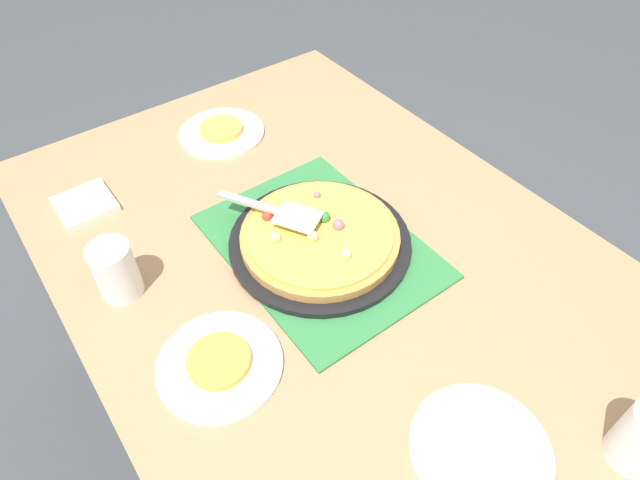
{
  "coord_description": "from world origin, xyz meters",
  "views": [
    {
      "loc": [
        -0.62,
        0.46,
        1.58
      ],
      "look_at": [
        0.0,
        0.0,
        0.77
      ],
      "focal_mm": 30.3,
      "sensor_mm": 36.0,
      "label": 1
    }
  ],
  "objects_px": {
    "served_slice_left": "(221,129)",
    "napkin_stack": "(85,204)",
    "plate_far_right": "(220,365)",
    "pizza_pan": "(320,242)",
    "plate_side": "(480,449)",
    "cup_near": "(116,271)",
    "pizza_server": "(277,211)",
    "pizza": "(320,236)",
    "served_slice_right": "(219,361)",
    "plate_near_left": "(222,133)"
  },
  "relations": [
    {
      "from": "pizza_pan",
      "to": "pizza_server",
      "type": "distance_m",
      "value": 0.11
    },
    {
      "from": "pizza",
      "to": "served_slice_left",
      "type": "bearing_deg",
      "value": -3.96
    },
    {
      "from": "pizza",
      "to": "plate_near_left",
      "type": "bearing_deg",
      "value": -3.96
    },
    {
      "from": "cup_near",
      "to": "served_slice_left",
      "type": "bearing_deg",
      "value": -50.3
    },
    {
      "from": "pizza",
      "to": "napkin_stack",
      "type": "relative_size",
      "value": 2.75
    },
    {
      "from": "plate_side",
      "to": "plate_near_left",
      "type": "bearing_deg",
      "value": -5.35
    },
    {
      "from": "pizza_pan",
      "to": "plate_side",
      "type": "xyz_separation_m",
      "value": [
        -0.5,
        0.06,
        -0.01
      ]
    },
    {
      "from": "pizza_pan",
      "to": "pizza",
      "type": "height_order",
      "value": "pizza"
    },
    {
      "from": "pizza_server",
      "to": "served_slice_right",
      "type": "bearing_deg",
      "value": 128.87
    },
    {
      "from": "plate_far_right",
      "to": "cup_near",
      "type": "bearing_deg",
      "value": 14.94
    },
    {
      "from": "plate_far_right",
      "to": "plate_side",
      "type": "xyz_separation_m",
      "value": [
        -0.37,
        -0.25,
        0.0
      ]
    },
    {
      "from": "pizza_pan",
      "to": "served_slice_right",
      "type": "xyz_separation_m",
      "value": [
        -0.13,
        0.31,
        0.01
      ]
    },
    {
      "from": "served_slice_left",
      "to": "pizza_server",
      "type": "distance_m",
      "value": 0.4
    },
    {
      "from": "plate_far_right",
      "to": "cup_near",
      "type": "height_order",
      "value": "cup_near"
    },
    {
      "from": "pizza",
      "to": "pizza_server",
      "type": "bearing_deg",
      "value": 30.13
    },
    {
      "from": "plate_far_right",
      "to": "pizza_server",
      "type": "bearing_deg",
      "value": -51.13
    },
    {
      "from": "served_slice_left",
      "to": "plate_near_left",
      "type": "bearing_deg",
      "value": 90.0
    },
    {
      "from": "pizza",
      "to": "napkin_stack",
      "type": "distance_m",
      "value": 0.54
    },
    {
      "from": "cup_near",
      "to": "pizza_server",
      "type": "relative_size",
      "value": 0.54
    },
    {
      "from": "napkin_stack",
      "to": "pizza",
      "type": "bearing_deg",
      "value": -139.5
    },
    {
      "from": "served_slice_right",
      "to": "cup_near",
      "type": "xyz_separation_m",
      "value": [
        0.26,
        0.07,
        0.04
      ]
    },
    {
      "from": "plate_side",
      "to": "pizza_server",
      "type": "distance_m",
      "value": 0.58
    },
    {
      "from": "served_slice_left",
      "to": "napkin_stack",
      "type": "height_order",
      "value": "served_slice_left"
    },
    {
      "from": "plate_far_right",
      "to": "napkin_stack",
      "type": "relative_size",
      "value": 1.83
    },
    {
      "from": "pizza",
      "to": "napkin_stack",
      "type": "bearing_deg",
      "value": 40.5
    },
    {
      "from": "served_slice_left",
      "to": "napkin_stack",
      "type": "relative_size",
      "value": 0.92
    },
    {
      "from": "served_slice_left",
      "to": "pizza_server",
      "type": "height_order",
      "value": "pizza_server"
    },
    {
      "from": "plate_side",
      "to": "served_slice_right",
      "type": "bearing_deg",
      "value": 34.11
    },
    {
      "from": "pizza_server",
      "to": "napkin_stack",
      "type": "height_order",
      "value": "pizza_server"
    },
    {
      "from": "pizza",
      "to": "plate_near_left",
      "type": "height_order",
      "value": "pizza"
    },
    {
      "from": "pizza_pan",
      "to": "plate_far_right",
      "type": "distance_m",
      "value": 0.33
    },
    {
      "from": "plate_far_right",
      "to": "pizza_server",
      "type": "xyz_separation_m",
      "value": [
        0.21,
        -0.26,
        0.06
      ]
    },
    {
      "from": "pizza_pan",
      "to": "plate_near_left",
      "type": "bearing_deg",
      "value": -3.91
    },
    {
      "from": "cup_near",
      "to": "plate_far_right",
      "type": "bearing_deg",
      "value": -165.06
    },
    {
      "from": "plate_near_left",
      "to": "served_slice_right",
      "type": "distance_m",
      "value": 0.69
    },
    {
      "from": "pizza",
      "to": "plate_side",
      "type": "relative_size",
      "value": 1.5
    },
    {
      "from": "plate_side",
      "to": "napkin_stack",
      "type": "relative_size",
      "value": 1.83
    },
    {
      "from": "pizza_server",
      "to": "plate_side",
      "type": "bearing_deg",
      "value": 179.09
    },
    {
      "from": "plate_near_left",
      "to": "served_slice_right",
      "type": "relative_size",
      "value": 2.0
    },
    {
      "from": "pizza",
      "to": "plate_side",
      "type": "xyz_separation_m",
      "value": [
        -0.5,
        0.06,
        -0.03
      ]
    },
    {
      "from": "pizza_pan",
      "to": "plate_side",
      "type": "distance_m",
      "value": 0.5
    },
    {
      "from": "pizza_pan",
      "to": "plate_near_left",
      "type": "height_order",
      "value": "pizza_pan"
    },
    {
      "from": "served_slice_left",
      "to": "pizza_server",
      "type": "xyz_separation_m",
      "value": [
        -0.39,
        0.08,
        0.05
      ]
    },
    {
      "from": "plate_side",
      "to": "served_slice_right",
      "type": "relative_size",
      "value": 2.0
    },
    {
      "from": "plate_far_right",
      "to": "napkin_stack",
      "type": "distance_m",
      "value": 0.54
    },
    {
      "from": "pizza",
      "to": "served_slice_right",
      "type": "distance_m",
      "value": 0.33
    },
    {
      "from": "pizza_server",
      "to": "pizza_pan",
      "type": "bearing_deg",
      "value": -149.78
    },
    {
      "from": "plate_side",
      "to": "served_slice_left",
      "type": "height_order",
      "value": "served_slice_left"
    },
    {
      "from": "served_slice_left",
      "to": "plate_side",
      "type": "bearing_deg",
      "value": 174.65
    },
    {
      "from": "plate_side",
      "to": "napkin_stack",
      "type": "bearing_deg",
      "value": 17.96
    }
  ]
}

